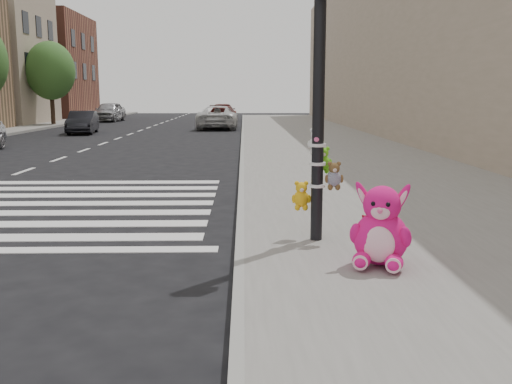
{
  "coord_description": "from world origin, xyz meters",
  "views": [
    {
      "loc": [
        1.61,
        -5.81,
        2.11
      ],
      "look_at": [
        1.78,
        2.12,
        0.75
      ],
      "focal_mm": 40.0,
      "sensor_mm": 36.0,
      "label": 1
    }
  ],
  "objects_px": {
    "signal_pole": "(318,119)",
    "car_white_near": "(218,117)",
    "pink_bunny": "(381,231)",
    "car_dark_far": "(83,122)",
    "red_teddy": "(365,222)"
  },
  "relations": [
    {
      "from": "signal_pole",
      "to": "car_dark_far",
      "type": "relative_size",
      "value": 1.07
    },
    {
      "from": "pink_bunny",
      "to": "car_dark_far",
      "type": "height_order",
      "value": "car_dark_far"
    },
    {
      "from": "signal_pole",
      "to": "red_teddy",
      "type": "distance_m",
      "value": 1.83
    },
    {
      "from": "red_teddy",
      "to": "car_white_near",
      "type": "xyz_separation_m",
      "value": [
        -3.4,
        27.22,
        0.46
      ]
    },
    {
      "from": "pink_bunny",
      "to": "car_white_near",
      "type": "bearing_deg",
      "value": 115.17
    },
    {
      "from": "signal_pole",
      "to": "car_white_near",
      "type": "height_order",
      "value": "signal_pole"
    },
    {
      "from": "pink_bunny",
      "to": "car_white_near",
      "type": "relative_size",
      "value": 0.19
    },
    {
      "from": "signal_pole",
      "to": "car_dark_far",
      "type": "bearing_deg",
      "value": 112.41
    },
    {
      "from": "signal_pole",
      "to": "car_dark_far",
      "type": "distance_m",
      "value": 25.58
    },
    {
      "from": "signal_pole",
      "to": "pink_bunny",
      "type": "relative_size",
      "value": 4.01
    },
    {
      "from": "car_dark_far",
      "to": "car_white_near",
      "type": "bearing_deg",
      "value": 23.06
    },
    {
      "from": "car_white_near",
      "to": "pink_bunny",
      "type": "bearing_deg",
      "value": 96.71
    },
    {
      "from": "signal_pole",
      "to": "pink_bunny",
      "type": "distance_m",
      "value": 1.85
    },
    {
      "from": "signal_pole",
      "to": "car_white_near",
      "type": "bearing_deg",
      "value": 95.35
    },
    {
      "from": "signal_pole",
      "to": "pink_bunny",
      "type": "xyz_separation_m",
      "value": [
        0.59,
        -1.25,
        -1.24
      ]
    }
  ]
}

